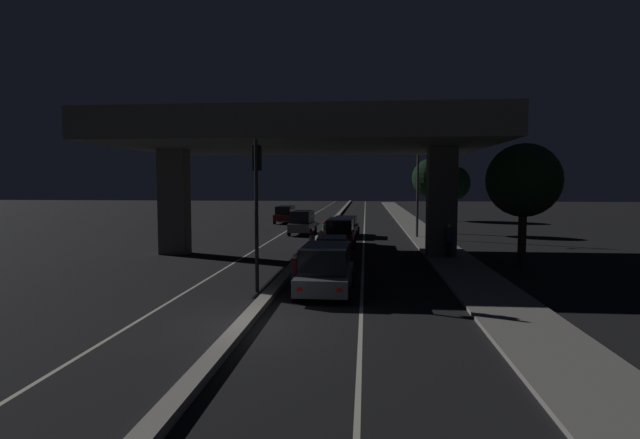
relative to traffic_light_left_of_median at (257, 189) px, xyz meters
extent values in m
plane|color=black|center=(0.63, -4.55, -3.90)|extent=(200.00, 200.00, 0.00)
cube|color=beige|center=(-2.72, 30.45, -3.90)|extent=(0.12, 126.00, 0.00)
cube|color=beige|center=(3.97, 30.45, -3.90)|extent=(0.12, 126.00, 0.00)
cube|color=gray|center=(0.63, 30.45, -3.79)|extent=(0.45, 126.00, 0.22)
cube|color=gray|center=(8.68, 23.45, -3.83)|extent=(2.59, 126.00, 0.13)
cube|color=#5B5956|center=(-7.01, 9.59, -0.86)|extent=(1.56, 1.20, 6.08)
cube|color=#5B5956|center=(8.27, 9.59, -0.86)|extent=(1.56, 1.20, 6.08)
cube|color=#5B5956|center=(0.63, 9.59, 2.94)|extent=(20.17, 13.41, 1.51)
cube|color=#333335|center=(0.63, 9.59, 4.15)|extent=(20.17, 0.40, 0.90)
cylinder|color=black|center=(0.00, -0.10, -1.02)|extent=(0.14, 0.14, 5.76)
cube|color=black|center=(0.00, 0.08, 1.18)|extent=(0.30, 0.28, 0.95)
sphere|color=black|center=(0.00, 0.23, 1.48)|extent=(0.18, 0.18, 0.18)
sphere|color=black|center=(0.00, 0.23, 1.18)|extent=(0.18, 0.18, 0.18)
sphere|color=green|center=(0.00, 0.23, 0.89)|extent=(0.18, 0.18, 0.18)
cylinder|color=#2D2D30|center=(7.91, 19.02, -0.13)|extent=(0.18, 0.18, 7.55)
cylinder|color=#2D2D30|center=(6.82, 19.02, 3.50)|extent=(2.18, 0.10, 0.10)
ellipsoid|color=#F2B759|center=(5.73, 19.02, 3.40)|extent=(0.56, 0.32, 0.24)
cube|color=#515459|center=(2.61, -0.14, -3.30)|extent=(1.96, 4.34, 0.60)
cube|color=black|center=(2.61, -0.03, -2.54)|extent=(1.71, 3.13, 0.92)
cylinder|color=black|center=(1.71, 1.29, -3.60)|extent=(0.21, 0.59, 0.59)
cylinder|color=black|center=(3.56, 1.27, -3.60)|extent=(0.21, 0.59, 0.59)
cylinder|color=black|center=(1.66, -1.55, -3.60)|extent=(0.21, 0.59, 0.59)
cylinder|color=black|center=(3.52, -1.58, -3.60)|extent=(0.21, 0.59, 0.59)
cube|color=red|center=(1.92, -2.30, -3.27)|extent=(0.18, 0.03, 0.11)
cube|color=red|center=(3.24, -2.32, -3.27)|extent=(0.18, 0.03, 0.11)
cube|color=silver|center=(2.38, 6.85, -3.25)|extent=(1.87, 4.84, 0.65)
cube|color=black|center=(2.39, 6.61, -2.71)|extent=(1.56, 2.35, 0.44)
cylinder|color=black|center=(1.50, 8.39, -3.58)|extent=(0.23, 0.65, 0.64)
cylinder|color=black|center=(3.13, 8.46, -3.58)|extent=(0.23, 0.65, 0.64)
cylinder|color=black|center=(1.63, 5.24, -3.58)|extent=(0.23, 0.65, 0.64)
cylinder|color=black|center=(3.26, 5.31, -3.58)|extent=(0.23, 0.65, 0.64)
cube|color=red|center=(1.89, 4.43, -3.22)|extent=(0.18, 0.04, 0.11)
cube|color=red|center=(3.06, 4.48, -3.22)|extent=(0.18, 0.04, 0.11)
cube|color=#591414|center=(2.44, 13.98, -3.28)|extent=(1.88, 4.61, 0.64)
cube|color=black|center=(2.44, 14.09, -2.53)|extent=(1.65, 3.32, 0.87)
cylinder|color=black|center=(1.57, 15.50, -3.60)|extent=(0.21, 0.59, 0.59)
cylinder|color=black|center=(3.35, 15.48, -3.60)|extent=(0.21, 0.59, 0.59)
cylinder|color=black|center=(1.53, 12.48, -3.60)|extent=(0.21, 0.59, 0.59)
cylinder|color=black|center=(3.31, 12.45, -3.60)|extent=(0.21, 0.59, 0.59)
cube|color=red|center=(1.77, 11.68, -3.25)|extent=(0.18, 0.03, 0.11)
cube|color=red|center=(3.04, 11.67, -3.25)|extent=(0.18, 0.03, 0.11)
cube|color=black|center=(2.53, 20.00, -3.30)|extent=(2.04, 4.67, 0.57)
cube|color=black|center=(2.53, 20.00, -2.68)|extent=(1.73, 2.83, 0.66)
cylinder|color=black|center=(1.70, 21.55, -3.58)|extent=(0.23, 0.64, 0.63)
cylinder|color=black|center=(3.49, 21.47, -3.58)|extent=(0.23, 0.64, 0.63)
cylinder|color=black|center=(1.57, 18.52, -3.58)|extent=(0.23, 0.64, 0.63)
cylinder|color=black|center=(3.35, 18.44, -3.58)|extent=(0.23, 0.64, 0.63)
cube|color=red|center=(1.78, 17.72, -3.27)|extent=(0.18, 0.04, 0.11)
cube|color=red|center=(3.06, 17.66, -3.27)|extent=(0.18, 0.04, 0.11)
cube|color=#515459|center=(-0.96, 21.10, -3.25)|extent=(1.89, 4.14, 0.68)
cube|color=black|center=(-0.96, 20.99, -2.44)|extent=(1.63, 2.99, 0.94)
cylinder|color=black|center=(-0.18, 19.72, -3.59)|extent=(0.23, 0.62, 0.62)
cylinder|color=black|center=(-1.85, 19.79, -3.59)|extent=(0.23, 0.62, 0.62)
cylinder|color=black|center=(-0.07, 22.40, -3.59)|extent=(0.23, 0.62, 0.62)
cylinder|color=black|center=(-1.74, 22.47, -3.59)|extent=(0.23, 0.62, 0.62)
cube|color=white|center=(-0.27, 23.11, -3.35)|extent=(0.18, 0.04, 0.11)
cube|color=white|center=(-1.47, 23.16, -3.35)|extent=(0.18, 0.04, 0.11)
cube|color=#591414|center=(-4.16, 32.21, -3.25)|extent=(1.87, 4.17, 0.65)
cube|color=black|center=(-4.16, 32.11, -2.53)|extent=(1.63, 3.01, 0.80)
cylinder|color=black|center=(-3.33, 30.83, -3.58)|extent=(0.22, 0.64, 0.64)
cylinder|color=black|center=(-5.06, 30.87, -3.58)|extent=(0.22, 0.64, 0.64)
cylinder|color=black|center=(-3.26, 33.55, -3.58)|extent=(0.22, 0.64, 0.64)
cylinder|color=black|center=(-4.98, 33.59, -3.58)|extent=(0.22, 0.64, 0.64)
cube|color=white|center=(-3.49, 34.27, -3.35)|extent=(0.18, 0.03, 0.11)
cube|color=white|center=(-4.72, 34.30, -3.35)|extent=(0.18, 0.03, 0.11)
cylinder|color=black|center=(1.40, 0.93, -3.63)|extent=(0.09, 0.54, 0.54)
cylinder|color=black|center=(1.41, -0.24, -3.63)|extent=(0.11, 0.54, 0.54)
cube|color=navy|center=(1.40, 0.34, -3.41)|extent=(0.25, 0.89, 0.32)
cylinder|color=maroon|center=(1.40, 0.34, -2.98)|extent=(0.32, 0.32, 0.53)
sphere|color=silver|center=(1.40, 0.34, -2.60)|extent=(0.24, 0.24, 0.24)
cube|color=red|center=(1.41, -0.29, -3.41)|extent=(0.08, 0.03, 0.08)
cylinder|color=black|center=(1.15, 9.44, -3.60)|extent=(0.09, 0.60, 0.60)
cylinder|color=black|center=(1.13, 8.19, -3.60)|extent=(0.11, 0.60, 0.60)
cube|color=black|center=(1.14, 8.81, -3.38)|extent=(0.26, 0.96, 0.32)
cylinder|color=beige|center=(1.14, 8.81, -2.93)|extent=(0.33, 0.33, 0.57)
sphere|color=#B21919|center=(1.14, 8.81, -2.53)|extent=(0.24, 0.24, 0.24)
cube|color=red|center=(1.13, 8.14, -3.38)|extent=(0.08, 0.03, 0.08)
cylinder|color=black|center=(1.12, 17.98, -3.60)|extent=(0.08, 0.59, 0.59)
cylinder|color=black|center=(1.12, 16.82, -3.60)|extent=(0.10, 0.59, 0.59)
cube|color=maroon|center=(1.12, 17.40, -3.38)|extent=(0.24, 0.88, 0.32)
cylinder|color=#26593F|center=(1.12, 17.40, -2.99)|extent=(0.32, 0.32, 0.47)
sphere|color=#B21919|center=(1.12, 17.40, -2.63)|extent=(0.24, 0.24, 0.24)
cube|color=red|center=(1.12, 16.77, -3.38)|extent=(0.08, 0.03, 0.08)
cylinder|color=black|center=(8.59, 8.73, -3.33)|extent=(0.32, 0.32, 0.87)
cylinder|color=navy|center=(8.59, 8.73, -2.54)|extent=(0.37, 0.37, 0.73)
sphere|color=tan|center=(8.59, 8.73, -2.06)|extent=(0.24, 0.24, 0.24)
cylinder|color=#38281C|center=(11.83, 6.91, -2.44)|extent=(0.40, 0.40, 2.92)
sphere|color=black|center=(11.83, 6.91, 0.38)|extent=(3.63, 3.63, 3.63)
cylinder|color=#38281C|center=(11.08, 22.87, -2.37)|extent=(0.33, 0.33, 3.06)
sphere|color=black|center=(11.08, 22.87, 0.24)|extent=(2.87, 2.87, 2.87)
cylinder|color=#2D2116|center=(11.34, 37.80, -2.36)|extent=(0.33, 0.33, 3.08)
sphere|color=black|center=(11.34, 37.80, 0.80)|extent=(4.33, 4.33, 4.33)
camera|label=1|loc=(4.10, -18.50, 0.25)|focal=28.00mm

